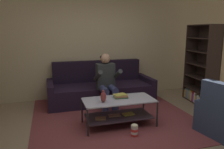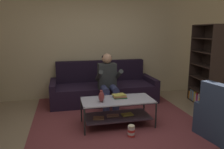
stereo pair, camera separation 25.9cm
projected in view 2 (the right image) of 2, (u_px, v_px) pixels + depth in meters
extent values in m
plane|color=#957E61|center=(120.00, 140.00, 3.36)|extent=(16.80, 16.80, 0.00)
cube|color=beige|center=(95.00, 39.00, 5.42)|extent=(8.40, 0.12, 2.90)
cube|color=black|center=(104.00, 93.00, 5.15)|extent=(2.16, 0.94, 0.42)
cube|color=black|center=(101.00, 71.00, 5.42)|extent=(2.16, 0.18, 0.51)
cube|color=black|center=(53.00, 94.00, 4.88)|extent=(0.13, 0.94, 0.54)
cube|color=black|center=(149.00, 88.00, 5.39)|extent=(0.13, 0.94, 0.54)
cylinder|color=navy|center=(106.00, 104.00, 4.38)|extent=(0.14, 0.14, 0.42)
cylinder|color=navy|center=(116.00, 103.00, 4.43)|extent=(0.14, 0.14, 0.42)
cylinder|color=navy|center=(104.00, 89.00, 4.50)|extent=(0.14, 0.42, 0.14)
cylinder|color=navy|center=(114.00, 89.00, 4.55)|extent=(0.14, 0.42, 0.14)
cube|color=#2E3131|center=(107.00, 76.00, 4.68)|extent=(0.38, 0.22, 0.55)
cylinder|color=#2E3131|center=(99.00, 76.00, 4.45)|extent=(0.09, 0.49, 0.31)
cylinder|color=#2E3131|center=(118.00, 75.00, 4.54)|extent=(0.09, 0.49, 0.31)
sphere|color=tan|center=(107.00, 58.00, 4.60)|extent=(0.21, 0.21, 0.21)
ellipsoid|color=black|center=(107.00, 57.00, 4.62)|extent=(0.21, 0.21, 0.13)
cube|color=#B7B6CA|center=(117.00, 100.00, 3.80)|extent=(1.24, 0.59, 0.02)
cube|color=#40313E|center=(117.00, 116.00, 3.85)|extent=(1.14, 0.54, 0.02)
cylinder|color=#262829|center=(85.00, 122.00, 3.44)|extent=(0.03, 0.03, 0.48)
cylinder|color=#262829|center=(156.00, 115.00, 3.71)|extent=(0.03, 0.03, 0.48)
cylinder|color=#262829|center=(81.00, 110.00, 3.97)|extent=(0.03, 0.03, 0.48)
cylinder|color=#262829|center=(144.00, 105.00, 4.24)|extent=(0.03, 0.03, 0.48)
cube|color=#9A734B|center=(99.00, 118.00, 3.72)|extent=(0.21, 0.17, 0.02)
cube|color=#926956|center=(113.00, 116.00, 3.82)|extent=(0.22, 0.13, 0.03)
cube|color=#B2AF41|center=(127.00, 114.00, 3.88)|extent=(0.21, 0.15, 0.02)
cube|color=brown|center=(111.00, 113.00, 4.44)|extent=(3.00, 3.36, 0.01)
cube|color=#845A62|center=(111.00, 113.00, 4.44)|extent=(1.65, 1.85, 0.00)
ellipsoid|color=maroon|center=(101.00, 97.00, 3.65)|extent=(0.10, 0.10, 0.18)
cylinder|color=maroon|center=(101.00, 91.00, 3.63)|extent=(0.04, 0.04, 0.04)
cube|color=#2C8949|center=(120.00, 97.00, 3.90)|extent=(0.25, 0.19, 0.02)
cube|color=#9D6843|center=(120.00, 96.00, 3.88)|extent=(0.24, 0.19, 0.03)
cube|color=gold|center=(119.00, 95.00, 3.88)|extent=(0.25, 0.20, 0.02)
cube|color=#2F221D|center=(196.00, 63.00, 5.26)|extent=(0.34, 0.06, 1.78)
cube|color=#2F221D|center=(218.00, 69.00, 4.40)|extent=(0.34, 0.06, 1.78)
cube|color=#2F221D|center=(213.00, 65.00, 4.85)|extent=(0.12, 0.90, 1.78)
cube|color=#2F221D|center=(203.00, 104.00, 5.00)|extent=(0.43, 0.90, 0.02)
cube|color=#2F221D|center=(204.00, 91.00, 4.95)|extent=(0.43, 0.90, 0.02)
cube|color=#2F221D|center=(205.00, 79.00, 4.89)|extent=(0.43, 0.90, 0.02)
cube|color=#2F221D|center=(206.00, 66.00, 4.83)|extent=(0.43, 0.90, 0.02)
cube|color=#2F221D|center=(207.00, 52.00, 4.77)|extent=(0.43, 0.90, 0.02)
cube|color=#2F221D|center=(208.00, 38.00, 4.71)|extent=(0.43, 0.90, 0.02)
cube|color=#2F221D|center=(210.00, 25.00, 4.66)|extent=(0.43, 0.90, 0.02)
cube|color=orange|center=(194.00, 94.00, 5.37)|extent=(0.25, 0.08, 0.18)
cube|color=#6E98AE|center=(195.00, 94.00, 5.31)|extent=(0.27, 0.08, 0.23)
cube|color=#A2744C|center=(197.00, 95.00, 5.27)|extent=(0.28, 0.06, 0.21)
cube|color=#7094B6|center=(198.00, 95.00, 5.22)|extent=(0.31, 0.08, 0.23)
cube|color=#7994BB|center=(198.00, 96.00, 5.17)|extent=(0.26, 0.07, 0.20)
cube|color=gold|center=(200.00, 96.00, 5.11)|extent=(0.31, 0.09, 0.24)
cube|color=silver|center=(200.00, 98.00, 5.06)|extent=(0.23, 0.06, 0.20)
cube|color=red|center=(202.00, 98.00, 5.02)|extent=(0.26, 0.06, 0.24)
cube|color=purple|center=(203.00, 99.00, 4.98)|extent=(0.27, 0.08, 0.19)
cube|color=silver|center=(203.00, 99.00, 4.92)|extent=(0.24, 0.07, 0.24)
cube|color=gold|center=(205.00, 101.00, 4.89)|extent=(0.29, 0.07, 0.16)
cube|color=#7B91BA|center=(206.00, 101.00, 4.84)|extent=(0.29, 0.08, 0.18)
cube|color=silver|center=(208.00, 101.00, 4.79)|extent=(0.31, 0.09, 0.21)
cube|color=silver|center=(209.00, 103.00, 4.73)|extent=(0.30, 0.08, 0.18)
cube|color=#2C3952|center=(221.00, 101.00, 3.13)|extent=(0.26, 0.66, 0.47)
cube|color=#2C3952|center=(215.00, 114.00, 3.68)|extent=(0.83, 0.24, 0.53)
cylinder|color=red|center=(131.00, 135.00, 3.45)|extent=(0.11, 0.11, 0.04)
cylinder|color=white|center=(131.00, 133.00, 3.45)|extent=(0.11, 0.11, 0.04)
cylinder|color=red|center=(131.00, 130.00, 3.44)|extent=(0.11, 0.11, 0.04)
cylinder|color=white|center=(131.00, 128.00, 3.43)|extent=(0.11, 0.11, 0.04)
ellipsoid|color=beige|center=(131.00, 126.00, 3.42)|extent=(0.11, 0.11, 0.04)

